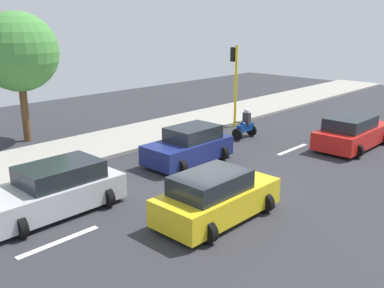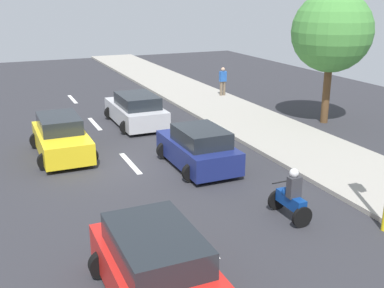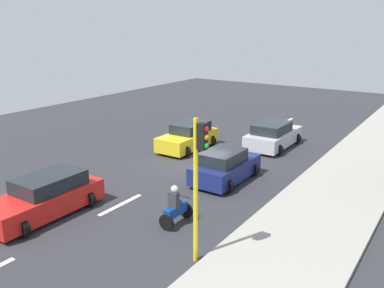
{
  "view_description": "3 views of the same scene",
  "coord_description": "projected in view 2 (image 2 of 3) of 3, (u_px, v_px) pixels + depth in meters",
  "views": [
    {
      "loc": [
        -9.82,
        11.1,
        5.75
      ],
      "look_at": [
        2.09,
        -1.41,
        0.8
      ],
      "focal_mm": 40.28,
      "sensor_mm": 36.0,
      "label": 1
    },
    {
      "loc": [
        -4.47,
        -15.88,
        6.09
      ],
      "look_at": [
        1.9,
        -1.4,
        0.93
      ],
      "focal_mm": 43.67,
      "sensor_mm": 36.0,
      "label": 2
    },
    {
      "loc": [
        10.92,
        -17.11,
        7.01
      ],
      "look_at": [
        0.69,
        -1.84,
        1.67
      ],
      "focal_mm": 38.54,
      "sensor_mm": 36.0,
      "label": 3
    }
  ],
  "objects": [
    {
      "name": "street_tree_center",
      "position": [
        332.0,
        32.0,
        21.58
      ],
      "size": [
        3.75,
        3.75,
        6.23
      ],
      "color": "brown",
      "rests_on": "ground"
    },
    {
      "name": "car_red",
      "position": [
        160.0,
        274.0,
        9.36
      ],
      "size": [
        2.34,
        4.52,
        1.52
      ],
      "color": "red",
      "rests_on": "ground"
    },
    {
      "name": "lane_stripe_far_south",
      "position": [
        73.0,
        99.0,
        27.85
      ],
      "size": [
        0.2,
        2.4,
        0.01
      ],
      "primitive_type": "cube",
      "color": "white",
      "rests_on": "ground"
    },
    {
      "name": "ground_plane",
      "position": [
        130.0,
        165.0,
        17.43
      ],
      "size": [
        40.0,
        60.0,
        0.1
      ],
      "primitive_type": "cube",
      "color": "#2D2D33"
    },
    {
      "name": "motorcycle",
      "position": [
        291.0,
        197.0,
        13.0
      ],
      "size": [
        0.6,
        1.3,
        1.53
      ],
      "color": "black",
      "rests_on": "ground"
    },
    {
      "name": "sidewalk",
      "position": [
        287.0,
        139.0,
        20.07
      ],
      "size": [
        4.0,
        60.0,
        0.15
      ],
      "primitive_type": "cube",
      "color": "#9E998E",
      "rests_on": "ground"
    },
    {
      "name": "pedestrian_near_signal",
      "position": [
        223.0,
        80.0,
        27.94
      ],
      "size": [
        0.4,
        0.24,
        1.69
      ],
      "color": "#72604C",
      "rests_on": "sidewalk"
    },
    {
      "name": "car_yellow_cab",
      "position": [
        61.0,
        138.0,
        18.12
      ],
      "size": [
        2.19,
        4.06,
        1.52
      ],
      "color": "yellow",
      "rests_on": "ground"
    },
    {
      "name": "lane_stripe_south",
      "position": [
        95.0,
        124.0,
        22.63
      ],
      "size": [
        0.2,
        2.4,
        0.01
      ],
      "primitive_type": "cube",
      "color": "white",
      "rests_on": "ground"
    },
    {
      "name": "car_dark_blue",
      "position": [
        198.0,
        148.0,
        16.87
      ],
      "size": [
        2.22,
        3.82,
        1.52
      ],
      "color": "navy",
      "rests_on": "ground"
    },
    {
      "name": "lane_stripe_mid",
      "position": [
        130.0,
        163.0,
        17.41
      ],
      "size": [
        0.2,
        2.4,
        0.01
      ],
      "primitive_type": "cube",
      "color": "white",
      "rests_on": "ground"
    },
    {
      "name": "car_silver",
      "position": [
        136.0,
        110.0,
        22.32
      ],
      "size": [
        2.36,
        4.34,
        1.52
      ],
      "color": "#B7B7BC",
      "rests_on": "ground"
    },
    {
      "name": "lane_stripe_north",
      "position": [
        196.0,
        237.0,
        12.19
      ],
      "size": [
        0.2,
        2.4,
        0.01
      ],
      "primitive_type": "cube",
      "color": "white",
      "rests_on": "ground"
    }
  ]
}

